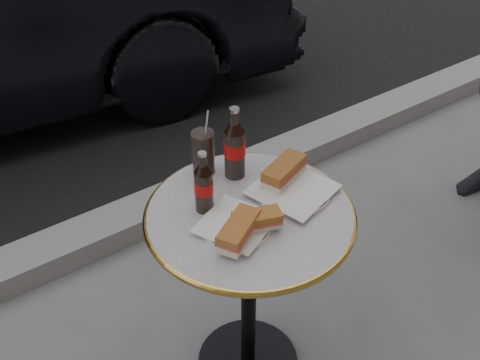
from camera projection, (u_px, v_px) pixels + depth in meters
curb at (134, 219)px, 2.75m from camera, size 40.00×0.20×0.12m
bistro_table at (249, 297)px, 1.97m from camera, size 0.62×0.62×0.73m
plate_left at (236, 226)px, 1.69m from camera, size 0.24×0.24×0.01m
plate_right at (293, 191)px, 1.81m from camera, size 0.26×0.26×0.01m
sandwich_left_a at (239, 231)px, 1.62m from camera, size 0.17×0.14×0.05m
sandwich_left_b at (257, 221)px, 1.66m from camera, size 0.15×0.10×0.05m
sandwich_right at (284, 172)px, 1.83m from camera, size 0.18×0.13×0.06m
cola_bottle_left at (203, 182)px, 1.70m from camera, size 0.06×0.06×0.20m
cola_bottle_right at (235, 143)px, 1.81m from camera, size 0.08×0.08×0.24m
cola_glass at (203, 152)px, 1.86m from camera, size 0.09×0.09×0.15m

